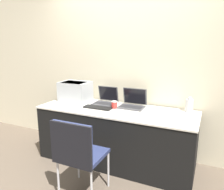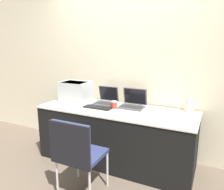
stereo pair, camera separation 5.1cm
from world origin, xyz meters
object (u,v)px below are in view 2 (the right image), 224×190
object	(u,v)px
printer	(76,91)
coffee_cup	(114,105)
external_keyboard	(97,108)
laptop_right	(133,103)
chair	(76,150)
metal_pitcher	(189,105)
laptop_left	(106,100)

from	to	relation	value
printer	coffee_cup	distance (m)	0.71
external_keyboard	coffee_cup	bearing A→B (deg)	26.28
laptop_right	chair	distance (m)	1.12
printer	metal_pitcher	distance (m)	1.65
laptop_right	printer	bearing A→B (deg)	-175.75
printer	metal_pitcher	world-z (taller)	printer
printer	laptop_left	bearing A→B (deg)	8.37
chair	laptop_right	bearing A→B (deg)	78.19
laptop_left	external_keyboard	bearing A→B (deg)	-88.43
laptop_right	metal_pitcher	size ratio (longest dim) A/B	1.69
external_keyboard	metal_pitcher	size ratio (longest dim) A/B	1.93
metal_pitcher	chair	distance (m)	1.54
metal_pitcher	coffee_cup	bearing A→B (deg)	-164.89
external_keyboard	metal_pitcher	bearing A→B (deg)	17.22
metal_pitcher	printer	bearing A→B (deg)	-174.40
external_keyboard	chair	size ratio (longest dim) A/B	0.44
printer	laptop_right	bearing A→B (deg)	4.25
laptop_right	metal_pitcher	bearing A→B (deg)	7.24
external_keyboard	coffee_cup	size ratio (longest dim) A/B	3.98
laptop_right	coffee_cup	bearing A→B (deg)	-142.12
laptop_right	laptop_left	bearing A→B (deg)	179.51
printer	coffee_cup	xyz separation A→B (m)	(0.69, -0.09, -0.11)
printer	laptop_right	xyz separation A→B (m)	(0.90, 0.07, -0.11)
laptop_right	metal_pitcher	xyz separation A→B (m)	(0.74, 0.09, 0.04)
laptop_right	external_keyboard	world-z (taller)	laptop_right
printer	laptop_right	size ratio (longest dim) A/B	1.27
laptop_left	laptop_right	world-z (taller)	laptop_right
coffee_cup	metal_pitcher	size ratio (longest dim) A/B	0.49
printer	external_keyboard	bearing A→B (deg)	-21.95
laptop_left	laptop_right	size ratio (longest dim) A/B	0.91
laptop_left	metal_pitcher	xyz separation A→B (m)	(1.16, 0.09, 0.04)
laptop_right	coffee_cup	distance (m)	0.26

